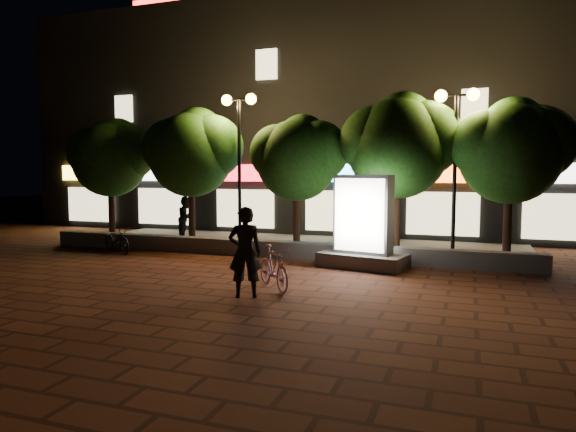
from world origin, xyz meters
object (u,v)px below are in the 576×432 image
at_px(tree_far_left, 112,155).
at_px(scooter_pink, 273,268).
at_px(tree_mid, 299,155).
at_px(tree_left, 193,150).
at_px(scooter_parked, 117,240).
at_px(tree_far_right, 512,147).
at_px(rider, 245,252).
at_px(street_lamp_left, 239,131).
at_px(pedestrian, 186,218).
at_px(street_lamp_right, 456,129).
at_px(ad_kiosk, 363,230).
at_px(tree_right, 400,142).

bearing_deg(tree_far_left, scooter_pink, -32.51).
bearing_deg(tree_mid, scooter_pink, -77.28).
height_order(tree_far_left, tree_left, tree_left).
distance_m(scooter_pink, scooter_parked, 7.40).
bearing_deg(tree_mid, tree_far_right, 0.00).
bearing_deg(tree_far_left, rider, -37.32).
relative_size(street_lamp_left, pedestrian, 3.18).
bearing_deg(street_lamp_right, ad_kiosk, -139.11).
distance_m(tree_right, street_lamp_left, 5.38).
bearing_deg(scooter_pink, ad_kiosk, 24.58).
bearing_deg(tree_far_left, scooter_parked, -50.25).
bearing_deg(street_lamp_right, tree_mid, 176.96).
relative_size(street_lamp_left, street_lamp_right, 1.04).
bearing_deg(tree_right, scooter_parked, -164.29).
bearing_deg(ad_kiosk, tree_mid, 139.25).
xyz_separation_m(tree_far_left, street_lamp_right, (12.45, -0.26, 0.60)).
distance_m(street_lamp_left, street_lamp_right, 7.00).
distance_m(tree_far_right, scooter_parked, 12.55).
xyz_separation_m(tree_far_left, rider, (8.45, -6.44, -2.33)).
bearing_deg(scooter_pink, scooter_parked, 112.16).
relative_size(tree_left, scooter_pink, 2.95).
bearing_deg(street_lamp_left, tree_left, 172.30).
bearing_deg(tree_far_left, street_lamp_right, -1.21).
xyz_separation_m(ad_kiosk, pedestrian, (-7.46, 3.11, -0.14)).
height_order(street_lamp_right, scooter_parked, street_lamp_right).
bearing_deg(rider, tree_far_left, -62.16).
relative_size(scooter_parked, pedestrian, 1.02).
height_order(tree_far_right, street_lamp_left, street_lamp_left).
relative_size(tree_left, tree_right, 0.97).
bearing_deg(pedestrian, tree_mid, -111.53).
height_order(tree_left, tree_right, tree_right).
distance_m(tree_mid, scooter_pink, 6.34).
bearing_deg(scooter_parked, tree_far_right, -51.73).
bearing_deg(pedestrian, scooter_parked, 157.70).
distance_m(tree_left, ad_kiosk, 7.41).
bearing_deg(street_lamp_left, street_lamp_right, 0.00).
height_order(tree_far_left, ad_kiosk, tree_far_left).
xyz_separation_m(street_lamp_right, pedestrian, (-9.78, 1.10, -3.00)).
bearing_deg(street_lamp_left, tree_right, 2.81).
height_order(tree_far_left, scooter_parked, tree_far_left).
distance_m(scooter_pink, rider, 1.03).
relative_size(scooter_pink, rider, 0.86).
relative_size(tree_mid, pedestrian, 2.76).
height_order(street_lamp_left, street_lamp_right, street_lamp_left).
height_order(street_lamp_left, rider, street_lamp_left).
relative_size(street_lamp_right, ad_kiosk, 1.94).
xyz_separation_m(ad_kiosk, rider, (-1.68, -4.17, -0.07)).
xyz_separation_m(tree_mid, tree_right, (3.31, 0.00, 0.35)).
distance_m(tree_mid, tree_right, 3.32).
relative_size(tree_far_right, street_lamp_right, 0.96).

